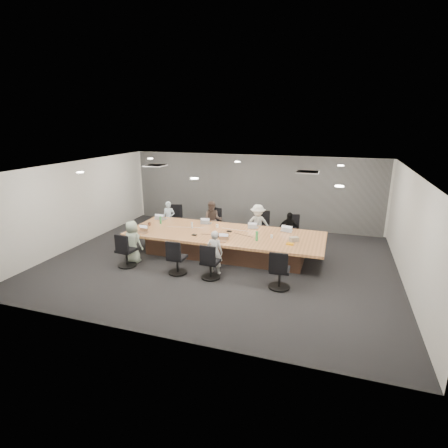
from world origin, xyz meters
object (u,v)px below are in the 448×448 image
(chair_7, at_px, (280,273))
(laptop_6, at_px, (221,241))
(chair_3, at_px, (290,233))
(person_4, at_px, (133,242))
(laptop_1, at_px, (207,223))
(chair_0, at_px, (173,221))
(laptop_2, at_px, (254,227))
(stapler, at_px, (220,237))
(chair_1, at_px, (216,225))
(snack_packet, at_px, (290,244))
(person_0, at_px, (169,218))
(canvas_bag, at_px, (294,239))
(bottle_green_right, at_px, (257,236))
(laptop_4, at_px, (142,233))
(person_6, at_px, (215,252))
(laptop_0, at_px, (162,219))
(laptop_3, at_px, (287,230))
(person_1, at_px, (213,220))
(mug_brown, at_px, (149,224))
(conference_table, at_px, (225,243))
(bottle_clear, at_px, (192,225))
(chair_6, at_px, (211,265))
(bottle_green_left, at_px, (161,220))
(chair_4, at_px, (126,253))
(person_2, at_px, (258,225))
(chair_2, at_px, (260,229))
(person_3, at_px, (289,230))
(chair_5, at_px, (177,260))

(chair_7, bearing_deg, laptop_6, 150.73)
(chair_3, height_order, person_4, person_4)
(laptop_1, bearing_deg, chair_0, -33.90)
(laptop_2, relative_size, stapler, 1.72)
(chair_1, relative_size, snack_packet, 4.28)
(person_0, xyz_separation_m, canvas_bag, (4.72, -1.49, 0.18))
(person_4, bearing_deg, bottle_green_right, -157.48)
(laptop_4, xyz_separation_m, bottle_green_right, (3.52, 0.39, 0.13))
(person_0, relative_size, person_6, 1.01)
(person_6, distance_m, laptop_6, 0.57)
(laptop_0, distance_m, laptop_2, 3.32)
(laptop_3, xyz_separation_m, snack_packet, (0.28, -1.26, 0.01))
(laptop_1, bearing_deg, stapler, 118.69)
(person_1, xyz_separation_m, person_4, (-1.53, -2.70, -0.05))
(chair_0, height_order, person_1, person_1)
(mug_brown, bearing_deg, person_0, 90.50)
(conference_table, xyz_separation_m, person_1, (-0.89, 1.35, 0.29))
(bottle_clear, bearing_deg, chair_3, 28.25)
(chair_3, relative_size, chair_6, 1.02)
(bottle_green_left, bearing_deg, person_1, 36.21)
(conference_table, bearing_deg, snack_packet, -12.57)
(person_1, bearing_deg, chair_4, -131.67)
(laptop_4, height_order, canvas_bag, canvas_bag)
(snack_packet, bearing_deg, conference_table, 167.43)
(chair_6, height_order, person_2, person_2)
(chair_7, distance_m, canvas_bag, 1.61)
(chair_1, height_order, bottle_green_left, bottle_green_left)
(chair_1, distance_m, bottle_green_right, 2.94)
(chair_7, bearing_deg, chair_2, 107.31)
(person_3, distance_m, snack_packet, 1.84)
(person_2, xyz_separation_m, laptop_3, (1.05, -0.55, 0.06))
(chair_7, height_order, bottle_green_left, bottle_green_left)
(person_1, bearing_deg, laptop_2, -33.84)
(chair_1, xyz_separation_m, chair_5, (0.07, -3.40, -0.03))
(chair_3, xyz_separation_m, laptop_0, (-4.37, -0.90, 0.35))
(laptop_3, distance_m, canvas_bag, 1.01)
(bottle_green_right, bearing_deg, laptop_2, 107.19)
(chair_0, bearing_deg, person_6, 122.46)
(chair_0, xyz_separation_m, chair_5, (1.78, -3.40, -0.02))
(laptop_4, relative_size, bottle_green_right, 1.14)
(bottle_clear, bearing_deg, person_2, 33.10)
(chair_5, distance_m, laptop_0, 3.09)
(conference_table, height_order, bottle_clear, bottle_clear)
(chair_1, height_order, chair_5, chair_1)
(chair_7, relative_size, snack_packet, 4.29)
(chair_0, relative_size, person_4, 0.66)
(chair_4, xyz_separation_m, person_1, (1.53, 3.05, 0.28))
(laptop_6, bearing_deg, chair_5, -146.12)
(chair_3, height_order, laptop_1, chair_3)
(chair_2, xyz_separation_m, laptop_1, (-1.61, -0.90, 0.32))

